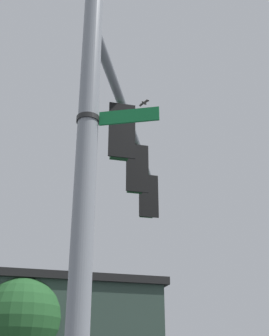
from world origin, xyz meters
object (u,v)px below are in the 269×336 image
Objects in this scene: street_name_sign at (104,119)px; bird_flying at (144,103)px; traffic_light_nearest_pole at (120,134)px; traffic_light_mid_inner at (135,171)px; traffic_light_mid_outer at (147,198)px.

street_name_sign is 3.06× the size of bird_flying.
traffic_light_nearest_pole is at bearing -111.27° from bird_flying.
bird_flying is at bearing 69.73° from street_name_sign.
traffic_light_mid_inner is 1.00× the size of traffic_light_mid_outer.
street_name_sign is at bearing -110.27° from bird_flying.
street_name_sign is at bearing -111.87° from traffic_light_mid_outer.
street_name_sign is (-2.20, -5.48, -1.03)m from traffic_light_mid_outer.
traffic_light_nearest_pole is 1.00× the size of traffic_light_mid_outer.
traffic_light_mid_outer is at bearing 65.71° from traffic_light_mid_inner.
traffic_light_nearest_pole is 3.50× the size of bird_flying.
bird_flying is at bearing 68.73° from traffic_light_nearest_pole.
bird_flying is (2.56, 6.94, 5.09)m from street_name_sign.
traffic_light_mid_inner is at bearing -109.61° from bird_flying.
street_name_sign is (-0.72, -2.19, -1.03)m from traffic_light_nearest_pole.
traffic_light_nearest_pole is at bearing -114.29° from traffic_light_mid_outer.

